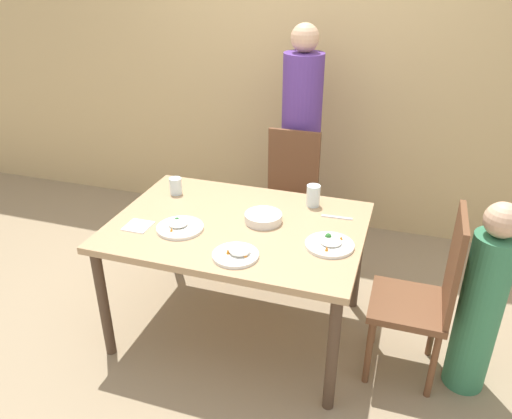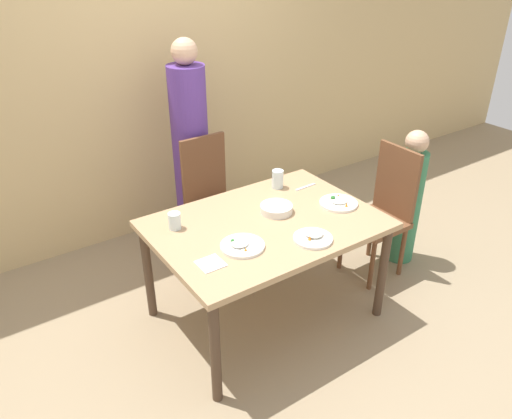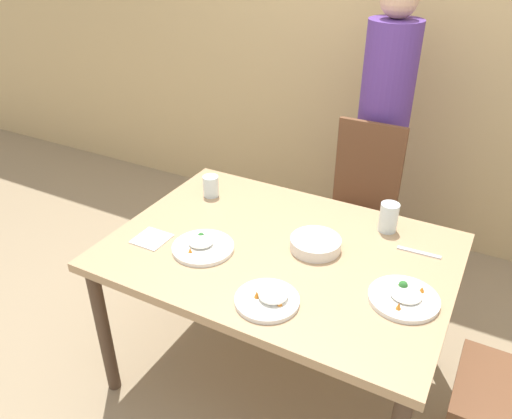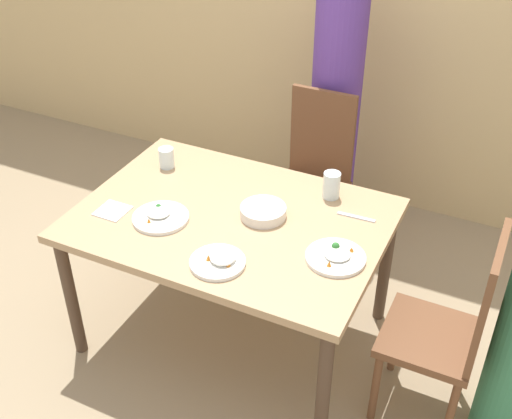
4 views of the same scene
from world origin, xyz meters
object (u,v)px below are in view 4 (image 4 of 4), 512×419
Objects in this scene: chair_adult_spot at (314,174)px; bowl_curry at (263,211)px; person_adult at (335,110)px; plate_rice_adult at (219,261)px; glass_water_tall at (166,158)px; chair_child_spot at (451,328)px.

chair_adult_spot reaches higher than bowl_curry.
plate_rice_adult is (0.03, -1.49, -0.04)m from person_adult.
plate_rice_adult is at bearing -92.66° from bowl_curry.
glass_water_tall is (-0.60, -0.91, -0.00)m from person_adult.
chair_child_spot is at bearing -10.94° from glass_water_tall.
person_adult is 1.49m from plate_rice_adult.
chair_child_spot is at bearing -42.83° from chair_adult_spot.
chair_child_spot is 1.01m from plate_rice_adult.
person_adult is (-0.98, 1.21, 0.27)m from chair_child_spot.
chair_child_spot is 0.97m from bowl_curry.
chair_child_spot reaches higher than glass_water_tall.
person_adult reaches higher than glass_water_tall.
bowl_curry is (0.05, -0.79, 0.24)m from chair_adult_spot.
glass_water_tall is at bearing 136.90° from plate_rice_adult.
chair_adult_spot is 0.41m from person_adult.
plate_rice_adult is (-0.95, -0.28, 0.23)m from chair_child_spot.
chair_adult_spot is at bearing 91.39° from plate_rice_adult.
chair_adult_spot is 1.33m from chair_child_spot.
plate_rice_adult is at bearing -88.61° from chair_adult_spot.
bowl_curry reaches higher than plate_rice_adult.
glass_water_tall is at bearing -134.82° from chair_adult_spot.
plate_rice_adult is at bearing -88.90° from person_adult.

